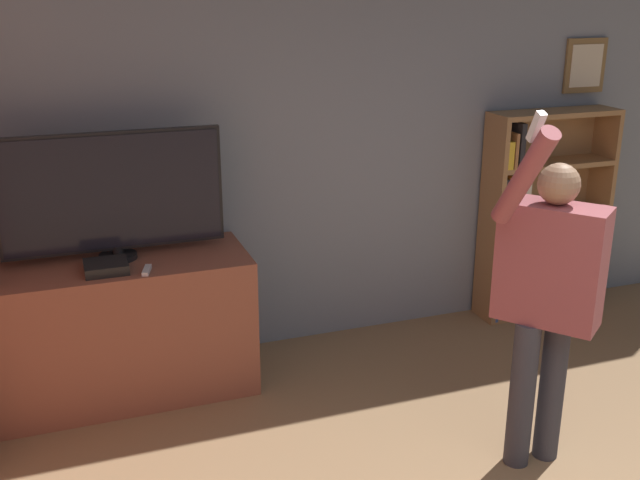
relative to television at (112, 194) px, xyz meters
name	(u,v)px	position (x,y,z in m)	size (l,w,h in m)	color
wall_back	(353,145)	(1.62, 0.34, 0.11)	(6.89, 0.09, 2.70)	gray
tv_ledge	(125,328)	(0.00, -0.04, -0.82)	(1.49, 0.64, 0.85)	#93513D
television	(112,194)	(0.00, 0.00, 0.00)	(1.26, 0.22, 0.75)	black
game_console	(106,267)	(-0.08, -0.19, -0.36)	(0.24, 0.22, 0.06)	black
remote_loose	(147,270)	(0.13, -0.27, -0.38)	(0.07, 0.14, 0.02)	white
bookshelf	(534,218)	(3.00, 0.16, -0.50)	(0.98, 0.28, 1.53)	#997047
person	(548,288)	(1.91, -1.48, -0.27)	(0.64, 0.57, 1.88)	#383842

